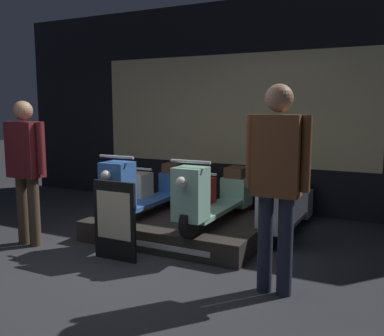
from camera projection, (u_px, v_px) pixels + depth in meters
The scene contains 11 objects.
ground_plane at pixel (101, 277), 4.05m from camera, with size 30.00×30.00×0.00m, color #2D2D33.
shop_wall_back at pixel (230, 107), 6.69m from camera, with size 8.16×0.09×3.20m.
display_platform at pixel (182, 227), 5.30m from camera, with size 2.06×1.48×0.25m.
scooter_display_left at pixel (149, 188), 5.44m from camera, with size 0.45×1.78×0.81m.
scooter_display_right at pixel (216, 195), 5.02m from camera, with size 0.45×1.78×0.81m.
scooter_backrow_0 at pixel (163, 195), 6.25m from camera, with size 0.45×1.78×0.81m.
scooter_backrow_1 at pixel (221, 201), 5.85m from camera, with size 0.45×1.78×0.81m.
scooter_backrow_2 at pixel (287, 208), 5.44m from camera, with size 0.45×1.78×0.81m.
person_left_browsing at pixel (26, 162), 4.88m from camera, with size 0.56×0.22×1.67m.
person_right_browsing at pixel (277, 174), 3.56m from camera, with size 0.55×0.23×1.79m.
price_sign_board at pixel (115, 221), 4.45m from camera, with size 0.51×0.04×0.84m.
Camera 1 is at (2.51, -3.06, 1.60)m, focal length 40.00 mm.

